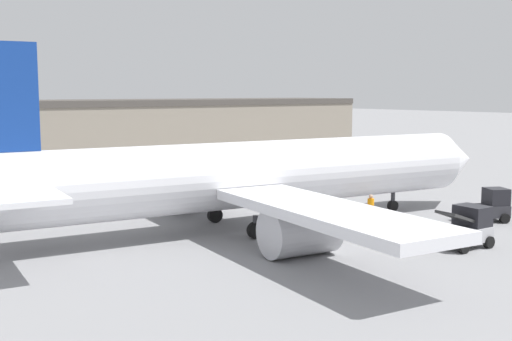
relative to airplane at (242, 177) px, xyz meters
name	(u,v)px	position (x,y,z in m)	size (l,w,h in m)	color
ground_plane	(256,227)	(0.89, -0.12, -3.04)	(400.00, 400.00, 0.00)	gray
airplane	(242,177)	(0.00, 0.00, 0.00)	(36.59, 32.14, 10.23)	white
ground_crew_worker	(371,208)	(7.01, -3.48, -2.08)	(0.39, 0.39, 1.78)	#1E2338
baggage_tug	(488,207)	(13.19, -7.40, -2.11)	(3.13, 2.72, 2.04)	#2D2D33
belt_loader_truck	(465,228)	(6.51, -10.36, -2.05)	(2.92, 2.28, 2.08)	#B2B2B7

